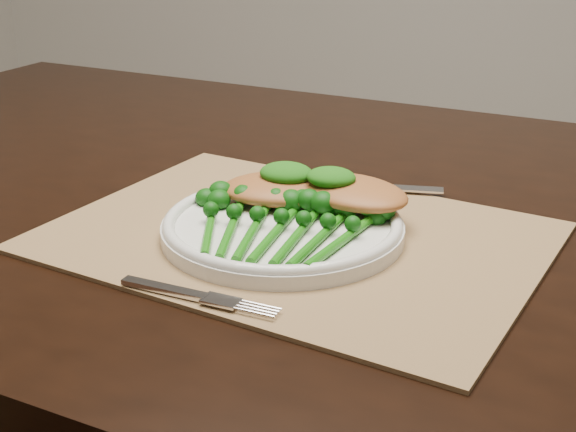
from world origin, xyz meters
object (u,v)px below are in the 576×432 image
(placemat, at_px, (295,237))
(chicken_fillet_left, at_px, (284,189))
(broccolini_bundle, at_px, (275,233))
(dinner_plate, at_px, (283,226))

(placemat, xyz_separation_m, chicken_fillet_left, (-0.03, 0.05, 0.03))
(broccolini_bundle, bearing_deg, placemat, 78.25)
(chicken_fillet_left, distance_m, broccolini_bundle, 0.10)
(placemat, bearing_deg, chicken_fillet_left, 130.62)
(chicken_fillet_left, relative_size, broccolini_bundle, 0.73)
(dinner_plate, bearing_deg, broccolini_bundle, -83.07)
(dinner_plate, height_order, broccolini_bundle, broccolini_bundle)
(placemat, distance_m, chicken_fillet_left, 0.07)
(dinner_plate, distance_m, chicken_fillet_left, 0.06)
(dinner_plate, bearing_deg, chicken_fillet_left, 107.19)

